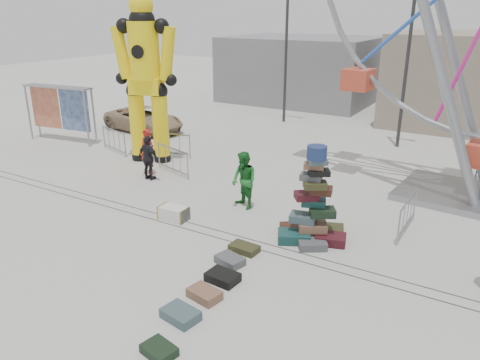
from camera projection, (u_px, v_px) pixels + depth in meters
The scene contains 24 objects.
ground at pixel (181, 239), 13.43m from camera, with size 90.00×90.00×0.00m, color #9E9E99.
track_line_near at pixel (194, 231), 13.92m from camera, with size 40.00×0.04×0.01m, color #47443F.
track_line_far at pixel (201, 226), 14.24m from camera, with size 40.00×0.04×0.01m, color #47443F.
building_left at pixel (302, 69), 33.29m from camera, with size 10.00×8.00×4.40m, color gray.
lamp_post_right at pixel (411, 50), 20.87m from camera, with size 1.41×0.25×8.00m.
lamp_post_left at pixel (288, 42), 25.86m from camera, with size 1.41×0.25×8.00m.
suitcase_tower at pixel (313, 214), 13.19m from camera, with size 2.13×1.87×2.79m.
crash_test_dummy at pixel (146, 74), 19.15m from camera, with size 2.78×1.32×7.03m.
banner_scaffold at pixel (59, 100), 22.63m from camera, with size 3.84×1.14×2.74m.
steamer_trunk at pixel (174, 213), 14.62m from camera, with size 0.90×0.52×0.42m, color silver.
row_case_0 at pixel (244, 248), 12.73m from camera, with size 0.79×0.48×0.19m, color #36361B.
row_case_1 at pixel (230, 260), 12.09m from camera, with size 0.73×0.50×0.21m, color #505356.
row_case_2 at pixel (223, 277), 11.32m from camera, with size 0.77×0.55×0.22m, color black.
row_case_3 at pixel (204, 294), 10.65m from camera, with size 0.75×0.50×0.22m, color brown.
row_case_4 at pixel (181, 314), 9.94m from camera, with size 0.79×0.54×0.22m, color #40565B.
row_case_5 at pixel (159, 350), 8.93m from camera, with size 0.66×0.48×0.19m, color black.
barricade_dummy_a at pixel (114, 141), 21.36m from camera, with size 2.00×0.10×1.10m, color gray, non-canonical shape.
barricade_dummy_b at pixel (170, 145), 20.76m from camera, with size 2.00×0.10×1.10m, color gray, non-canonical shape.
barricade_dummy_c at pixel (173, 160), 18.60m from camera, with size 2.00×0.10×1.10m, color gray, non-canonical shape.
barricade_wheel_front at pixel (407, 215), 13.68m from camera, with size 2.00×0.10×1.10m, color gray, non-canonical shape.
pedestrian_red at pixel (147, 152), 18.42m from camera, with size 0.67×0.44×1.84m, color #AA1C18.
pedestrian_green at pixel (244, 181), 15.26m from camera, with size 0.93×0.72×1.90m, color #1A6823.
pedestrian_black at pixel (149, 158), 17.84m from camera, with size 1.01×0.42×1.73m, color black.
parked_suv at pixel (144, 119), 25.11m from camera, with size 2.14×4.64×1.29m, color tan.
Camera 1 is at (7.62, -9.45, 6.22)m, focal length 35.00 mm.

